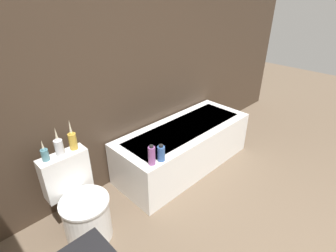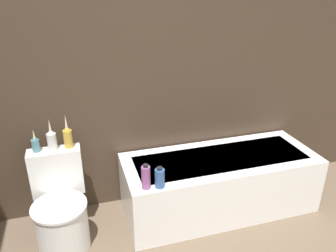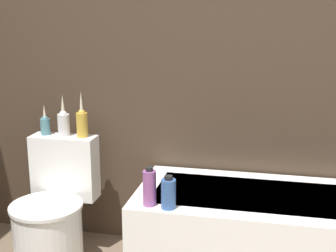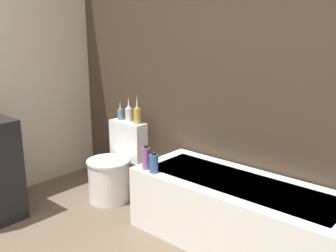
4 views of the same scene
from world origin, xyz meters
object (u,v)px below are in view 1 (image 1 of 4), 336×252
(bathtub, at_px, (184,146))
(shampoo_bottle_tall, at_px, (152,155))
(toilet, at_px, (82,207))
(vase_gold, at_px, (45,153))
(vase_bronze, at_px, (72,139))
(shampoo_bottle_short, at_px, (161,153))
(vase_silver, at_px, (59,145))

(bathtub, bearing_deg, shampoo_bottle_tall, -160.50)
(bathtub, xyz_separation_m, toilet, (-1.35, -0.06, 0.03))
(vase_gold, bearing_deg, bathtub, -5.81)
(vase_gold, bearing_deg, toilet, -60.34)
(toilet, relative_size, shampoo_bottle_tall, 3.65)
(vase_bronze, xyz_separation_m, shampoo_bottle_tall, (0.51, -0.40, -0.21))
(vase_bronze, relative_size, shampoo_bottle_short, 1.64)
(shampoo_bottle_tall, bearing_deg, vase_silver, 147.02)
(toilet, relative_size, vase_silver, 2.94)
(shampoo_bottle_tall, distance_m, shampoo_bottle_short, 0.10)
(toilet, bearing_deg, shampoo_bottle_tall, -17.38)
(vase_gold, xyz_separation_m, shampoo_bottle_short, (0.85, -0.42, -0.20))
(vase_bronze, bearing_deg, bathtub, -6.90)
(bathtub, height_order, vase_bronze, vase_bronze)
(vase_silver, relative_size, shampoo_bottle_short, 1.48)
(vase_gold, bearing_deg, vase_bronze, -0.10)
(toilet, xyz_separation_m, shampoo_bottle_short, (0.73, -0.21, 0.30))
(toilet, distance_m, vase_silver, 0.56)
(vase_gold, relative_size, shampoo_bottle_tall, 0.93)
(bathtub, relative_size, vase_gold, 9.14)
(bathtub, relative_size, vase_silver, 6.83)
(vase_gold, relative_size, shampoo_bottle_short, 1.10)
(vase_gold, height_order, shampoo_bottle_tall, vase_gold)
(toilet, bearing_deg, vase_bronze, 60.29)
(bathtub, distance_m, shampoo_bottle_tall, 0.84)
(toilet, bearing_deg, vase_silver, 90.00)
(shampoo_bottle_short, bearing_deg, bathtub, 23.57)
(vase_silver, bearing_deg, vase_bronze, -2.02)
(shampoo_bottle_tall, bearing_deg, toilet, 162.62)
(vase_silver, height_order, shampoo_bottle_tall, vase_silver)
(toilet, distance_m, vase_bronze, 0.58)
(vase_gold, distance_m, shampoo_bottle_tall, 0.87)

